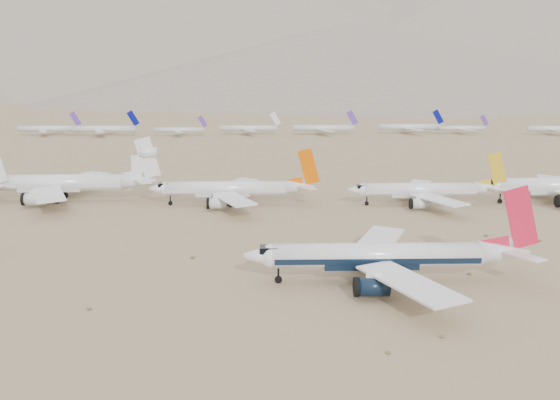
% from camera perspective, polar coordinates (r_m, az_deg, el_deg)
% --- Properties ---
extents(ground, '(7000.00, 7000.00, 0.00)m').
position_cam_1_polar(ground, '(119.75, 5.95, -7.16)').
color(ground, '#7C6548').
rests_on(ground, ground).
extents(main_airliner, '(51.71, 50.51, 18.25)m').
position_cam_1_polar(main_airliner, '(117.39, 9.93, -5.08)').
color(main_airliner, white).
rests_on(main_airliner, ground).
extents(row2_gold_tail, '(44.82, 43.83, 15.96)m').
position_cam_1_polar(row2_gold_tail, '(190.50, 13.21, 0.87)').
color(row2_gold_tail, white).
rests_on(row2_gold_tail, ground).
extents(row2_orange_tail, '(47.88, 46.84, 17.08)m').
position_cam_1_polar(row2_orange_tail, '(186.15, -4.29, 1.00)').
color(row2_orange_tail, white).
rests_on(row2_orange_tail, ground).
extents(row2_white_trijet, '(56.36, 55.08, 19.97)m').
position_cam_1_polar(row2_white_trijet, '(202.43, -19.09, 1.52)').
color(row2_white_trijet, white).
rests_on(row2_white_trijet, ground).
extents(distant_storage_row, '(576.87, 56.06, 14.64)m').
position_cam_1_polar(distant_storage_row, '(416.08, 2.44, 6.57)').
color(distant_storage_row, silver).
rests_on(distant_storage_row, ground).
extents(mountain_range, '(7354.00, 3024.00, 470.00)m').
position_cam_1_polar(mountain_range, '(1769.39, 1.22, 16.10)').
color(mountain_range, slate).
rests_on(mountain_range, ground).
extents(foothills, '(4637.50, 1395.00, 155.00)m').
position_cam_1_polar(foothills, '(1328.69, 22.96, 11.56)').
color(foothills, slate).
rests_on(foothills, ground).
extents(desert_scrub, '(261.14, 121.67, 0.63)m').
position_cam_1_polar(desert_scrub, '(97.38, 12.59, -11.59)').
color(desert_scrub, brown).
rests_on(desert_scrub, ground).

